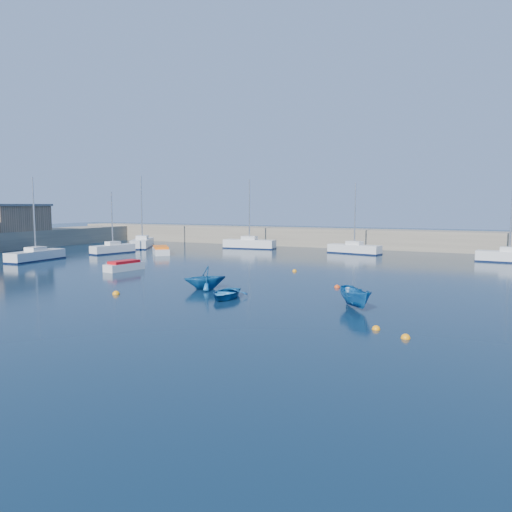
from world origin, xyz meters
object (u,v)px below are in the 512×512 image
at_px(sailboat_6, 354,249).
at_px(motorboat_2, 161,250).
at_px(sailboat_2, 36,255).
at_px(dinghy_right, 356,298).
at_px(sailboat_4, 142,243).
at_px(sailboat_5, 249,244).
at_px(brick_shed_a, 12,219).
at_px(dinghy_left, 205,278).
at_px(motorboat_1, 124,266).
at_px(dinghy_center, 226,293).
at_px(sailboat_7, 509,256).
at_px(sailboat_3, 113,249).

relative_size(sailboat_6, motorboat_2, 1.83).
relative_size(sailboat_2, dinghy_right, 2.76).
relative_size(sailboat_4, sailboat_5, 1.06).
height_order(brick_shed_a, sailboat_2, sailboat_2).
distance_m(sailboat_6, dinghy_left, 30.26).
bearing_deg(sailboat_4, motorboat_1, -84.44).
bearing_deg(dinghy_center, motorboat_1, 144.37).
distance_m(sailboat_4, motorboat_1, 25.10).
height_order(sailboat_7, dinghy_right, sailboat_7).
bearing_deg(sailboat_5, motorboat_2, 146.85).
height_order(motorboat_1, motorboat_2, motorboat_2).
distance_m(sailboat_3, dinghy_right, 40.36).
height_order(motorboat_2, dinghy_left, dinghy_left).
bearing_deg(sailboat_2, brick_shed_a, 143.30).
height_order(sailboat_2, sailboat_6, sailboat_2).
relative_size(sailboat_3, sailboat_6, 0.88).
relative_size(motorboat_2, dinghy_right, 1.46).
bearing_deg(sailboat_3, sailboat_2, -88.38).
xyz_separation_m(sailboat_2, sailboat_5, (13.63, 23.63, 0.08)).
relative_size(sailboat_6, motorboat_1, 2.20).
relative_size(sailboat_5, motorboat_1, 2.41).
relative_size(sailboat_7, dinghy_center, 2.64).
xyz_separation_m(sailboat_5, sailboat_7, (31.85, -2.78, -0.04)).
xyz_separation_m(brick_shed_a, sailboat_3, (17.21, 0.63, -3.51)).
xyz_separation_m(motorboat_2, dinghy_right, (29.69, -20.84, 0.16)).
height_order(brick_shed_a, sailboat_6, sailboat_6).
distance_m(sailboat_4, dinghy_left, 36.89).
bearing_deg(motorboat_1, brick_shed_a, 167.64).
bearing_deg(brick_shed_a, sailboat_3, 2.11).
relative_size(sailboat_3, sailboat_4, 0.76).
relative_size(motorboat_2, dinghy_left, 1.55).
relative_size(brick_shed_a, dinghy_center, 2.49).
relative_size(sailboat_2, sailboat_4, 0.89).
distance_m(brick_shed_a, motorboat_1, 31.76).
height_order(sailboat_5, sailboat_7, sailboat_5).
height_order(brick_shed_a, sailboat_7, sailboat_7).
relative_size(sailboat_5, dinghy_center, 2.93).
distance_m(sailboat_4, dinghy_right, 46.86).
relative_size(sailboat_2, sailboat_7, 1.05).
distance_m(sailboat_7, motorboat_2, 38.92).
bearing_deg(motorboat_2, sailboat_6, -13.72).
bearing_deg(sailboat_2, sailboat_7, 18.82).
bearing_deg(sailboat_4, motorboat_2, -68.86).
bearing_deg(brick_shed_a, motorboat_1, -21.02).
distance_m(brick_shed_a, motorboat_2, 23.54).
bearing_deg(sailboat_3, sailboat_5, 60.60).
bearing_deg(sailboat_5, sailboat_2, 143.59).
height_order(brick_shed_a, dinghy_left, brick_shed_a).
bearing_deg(brick_shed_a, sailboat_5, 26.26).
xyz_separation_m(sailboat_5, sailboat_6, (14.86, -0.71, -0.07)).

